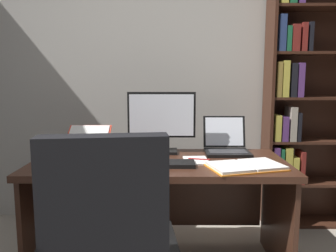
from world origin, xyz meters
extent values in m
cube|color=#B2ADA3|center=(0.00, 1.96, 1.44)|extent=(5.06, 0.12, 2.88)
cube|color=#381E14|center=(-0.08, 1.07, 0.70)|extent=(1.62, 0.72, 0.04)
cube|color=#381E14|center=(-0.85, 1.07, 0.34)|extent=(0.03, 0.66, 0.68)
cube|color=#381E14|center=(0.70, 1.07, 0.34)|extent=(0.03, 0.66, 0.68)
cube|color=#381E14|center=(-0.08, 1.41, 0.37)|extent=(1.50, 0.03, 0.48)
cube|color=#381E14|center=(0.80, 1.75, 1.08)|extent=(0.02, 0.26, 2.17)
cube|color=#381E14|center=(1.17, 1.87, 1.08)|extent=(0.75, 0.01, 2.17)
cube|color=#381E14|center=(1.17, 1.75, 0.01)|extent=(0.70, 0.24, 0.02)
cube|color=#512D66|center=(0.86, 1.71, 0.11)|extent=(0.04, 0.16, 0.19)
cube|color=black|center=(0.91, 1.73, 0.16)|extent=(0.03, 0.21, 0.28)
cube|color=gold|center=(0.96, 1.72, 0.17)|extent=(0.04, 0.18, 0.30)
cube|color=#381E14|center=(1.17, 1.75, 0.37)|extent=(0.70, 0.24, 0.02)
cube|color=#512D66|center=(0.86, 1.72, 0.53)|extent=(0.05, 0.19, 0.30)
cube|color=#195633|center=(0.91, 1.70, 0.53)|extent=(0.03, 0.15, 0.29)
cube|color=gold|center=(0.96, 1.70, 0.53)|extent=(0.06, 0.15, 0.30)
cube|color=gold|center=(1.02, 1.70, 0.49)|extent=(0.05, 0.16, 0.22)
cube|color=maroon|center=(1.08, 1.71, 0.51)|extent=(0.03, 0.16, 0.27)
cube|color=#381E14|center=(1.17, 1.75, 0.73)|extent=(0.70, 0.24, 0.02)
cube|color=gold|center=(0.86, 1.70, 0.84)|extent=(0.05, 0.16, 0.21)
cube|color=#512D66|center=(0.92, 1.71, 0.84)|extent=(0.05, 0.16, 0.20)
cube|color=gray|center=(0.98, 1.71, 0.88)|extent=(0.05, 0.18, 0.28)
cube|color=black|center=(1.03, 1.72, 0.85)|extent=(0.03, 0.19, 0.23)
cube|color=#381E14|center=(1.17, 1.75, 1.08)|extent=(0.70, 0.24, 0.02)
cube|color=olive|center=(0.86, 1.72, 1.23)|extent=(0.04, 0.19, 0.28)
cube|color=gold|center=(0.91, 1.70, 1.24)|extent=(0.05, 0.15, 0.29)
cube|color=black|center=(0.97, 1.70, 1.23)|extent=(0.04, 0.16, 0.27)
cube|color=#512D66|center=(1.03, 1.70, 1.23)|extent=(0.05, 0.15, 0.27)
cube|color=#381E14|center=(1.17, 1.75, 1.44)|extent=(0.70, 0.24, 0.02)
cube|color=navy|center=(0.86, 1.71, 1.59)|extent=(0.05, 0.17, 0.28)
cube|color=#195633|center=(0.92, 1.70, 1.55)|extent=(0.03, 0.15, 0.19)
cube|color=maroon|center=(0.97, 1.71, 1.56)|extent=(0.06, 0.16, 0.21)
cube|color=maroon|center=(1.03, 1.71, 1.56)|extent=(0.04, 0.17, 0.22)
cube|color=black|center=(1.08, 1.70, 1.56)|extent=(0.03, 0.15, 0.22)
cube|color=#381E14|center=(1.17, 1.75, 1.80)|extent=(0.70, 0.24, 0.02)
cube|color=black|center=(-0.25, 0.16, 0.73)|extent=(0.48, 0.16, 0.62)
cube|color=black|center=(-0.55, 0.32, 0.51)|extent=(0.10, 0.39, 0.04)
cube|color=black|center=(0.00, 0.39, 0.51)|extent=(0.10, 0.39, 0.04)
cube|color=black|center=(-0.07, 1.30, 0.73)|extent=(0.22, 0.16, 0.02)
cylinder|color=black|center=(-0.07, 1.30, 0.79)|extent=(0.04, 0.04, 0.09)
cube|color=black|center=(-0.07, 1.31, 0.99)|extent=(0.48, 0.02, 0.32)
cube|color=white|center=(-0.07, 1.29, 0.99)|extent=(0.45, 0.00, 0.29)
cube|color=black|center=(0.39, 1.26, 0.73)|extent=(0.31, 0.24, 0.02)
cube|color=#2D2D30|center=(0.39, 1.25, 0.74)|extent=(0.26, 0.13, 0.00)
cube|color=black|center=(0.39, 1.42, 0.86)|extent=(0.31, 0.07, 0.23)
cube|color=white|center=(0.39, 1.42, 0.86)|extent=(0.28, 0.06, 0.20)
cube|color=black|center=(-0.07, 0.95, 0.73)|extent=(0.42, 0.15, 0.02)
ellipsoid|color=black|center=(-0.37, 0.95, 0.74)|extent=(0.06, 0.10, 0.04)
cube|color=black|center=(-0.61, 1.28, 0.73)|extent=(0.14, 0.12, 0.01)
cube|color=black|center=(-0.61, 1.24, 0.74)|extent=(0.28, 0.01, 0.01)
cube|color=#DB422D|center=(-0.61, 1.39, 0.82)|extent=(0.31, 0.21, 0.15)
cube|color=silver|center=(-0.61, 1.38, 0.83)|extent=(0.29, 0.19, 0.13)
cube|color=orange|center=(0.34, 0.87, 0.72)|extent=(0.28, 0.32, 0.01)
cube|color=orange|center=(0.54, 0.93, 0.72)|extent=(0.28, 0.32, 0.01)
cube|color=silver|center=(0.34, 0.87, 0.74)|extent=(0.26, 0.30, 0.02)
cube|color=silver|center=(0.54, 0.93, 0.74)|extent=(0.26, 0.30, 0.02)
cylinder|color=#B7B7BC|center=(0.44, 0.90, 0.73)|extent=(0.09, 0.24, 0.02)
cube|color=silver|center=(0.16, 1.06, 0.73)|extent=(0.16, 0.22, 0.01)
cylinder|color=maroon|center=(0.18, 1.06, 0.73)|extent=(0.14, 0.04, 0.01)
cylinder|color=silver|center=(-0.69, 1.05, 0.77)|extent=(0.08, 0.08, 0.09)
camera|label=1|loc=(0.00, -1.03, 1.24)|focal=35.88mm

